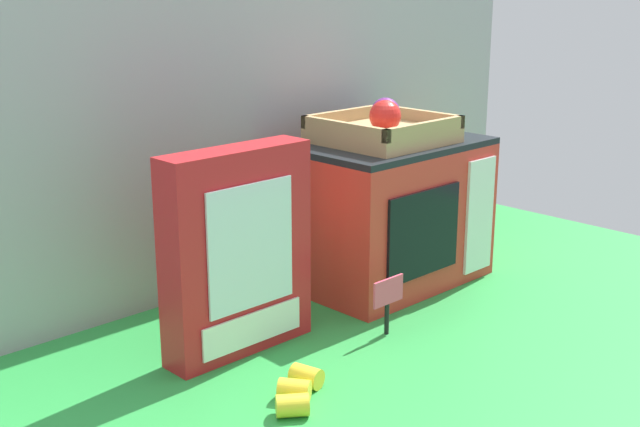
{
  "coord_description": "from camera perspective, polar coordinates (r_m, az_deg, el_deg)",
  "views": [
    {
      "loc": [
        -0.97,
        -0.98,
        0.58
      ],
      "look_at": [
        -0.0,
        0.03,
        0.18
      ],
      "focal_mm": 46.52,
      "sensor_mm": 36.0,
      "label": 1
    }
  ],
  "objects": [
    {
      "name": "loose_toy_banana",
      "position": [
        1.2,
        -1.53,
        -12.06
      ],
      "size": [
        0.12,
        0.1,
        0.03
      ],
      "color": "yellow",
      "rests_on": "ground"
    },
    {
      "name": "cookie_set_box",
      "position": [
        1.31,
        -5.66,
        -2.67
      ],
      "size": [
        0.26,
        0.07,
        0.33
      ],
      "color": "red",
      "rests_on": "ground"
    },
    {
      "name": "ground_plane",
      "position": [
        1.5,
        0.7,
        -6.93
      ],
      "size": [
        1.7,
        1.7,
        0.0
      ],
      "primitive_type": "plane",
      "color": "green",
      "rests_on": "ground"
    },
    {
      "name": "display_back_panel",
      "position": [
        1.59,
        -5.84,
        6.66
      ],
      "size": [
        1.61,
        0.03,
        0.65
      ],
      "primitive_type": "cube",
      "color": "#A0A3A8",
      "rests_on": "ground"
    },
    {
      "name": "price_sign",
      "position": [
        1.4,
        4.7,
        -5.76
      ],
      "size": [
        0.07,
        0.01,
        0.1
      ],
      "color": "black",
      "rests_on": "ground"
    },
    {
      "name": "toy_microwave",
      "position": [
        1.63,
        4.62,
        0.12
      ],
      "size": [
        0.37,
        0.26,
        0.28
      ],
      "color": "red",
      "rests_on": "ground"
    },
    {
      "name": "food_groups_crate",
      "position": [
        1.58,
        4.37,
        5.79
      ],
      "size": [
        0.22,
        0.22,
        0.09
      ],
      "color": "tan",
      "rests_on": "toy_microwave"
    }
  ]
}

